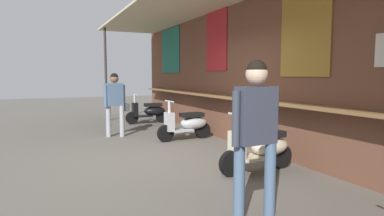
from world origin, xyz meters
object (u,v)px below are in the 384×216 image
scooter_black (150,111)px  scooter_cream (261,148)px  shopper_with_handbag (115,99)px  shopper_browsing (256,123)px  scooter_silver (188,124)px

scooter_black → scooter_cream: 5.94m
shopper_with_handbag → shopper_browsing: 5.53m
scooter_black → shopper_with_handbag: (1.90, -1.49, 0.58)m
scooter_black → shopper_browsing: size_ratio=0.82×
shopper_with_handbag → scooter_black: bearing=-48.2°
shopper_with_handbag → scooter_silver: bearing=-136.9°
scooter_black → shopper_with_handbag: size_ratio=0.87×
scooter_silver → shopper_browsing: size_ratio=0.82×
shopper_with_handbag → scooter_cream: bearing=-169.7°
scooter_silver → scooter_cream: 2.92m
scooter_black → scooter_cream: same height
scooter_cream → shopper_browsing: (1.48, -1.19, 0.67)m
scooter_silver → shopper_with_handbag: 1.96m
scooter_silver → shopper_browsing: shopper_browsing is taller
scooter_cream → scooter_black: bearing=-92.6°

